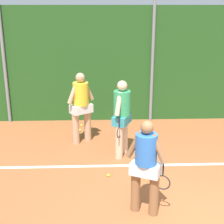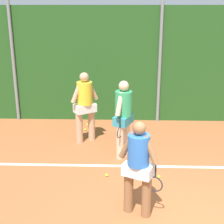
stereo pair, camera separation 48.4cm
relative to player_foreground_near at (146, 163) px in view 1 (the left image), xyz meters
The scene contains 12 objects.
ground_plane 1.71m from the player_foreground_near, 52.55° to the left, with size 24.15×24.15×0.00m, color #A85B33.
hedge_fence_backdrop 5.25m from the player_foreground_near, 80.58° to the left, with size 15.70×0.25×3.57m, color #23511E.
fence_post_left 6.23m from the player_foreground_near, 126.63° to the left, with size 0.10×0.10×3.75m, color gray.
fence_post_center 5.10m from the player_foreground_near, 80.25° to the left, with size 0.10×0.10×3.75m, color gray.
court_baseline_paint 2.21m from the player_foreground_near, 64.60° to the left, with size 11.47×0.10×0.01m, color white.
player_foreground_near is the anchor object (origin of this frame).
player_midcourt 2.39m from the player_foreground_near, 96.18° to the left, with size 0.52×0.82×1.89m.
player_backcourt_far 3.49m from the player_foreground_near, 111.56° to the left, with size 0.69×0.58×1.91m.
tennis_ball_1 1.72m from the player_foreground_near, 115.37° to the left, with size 0.07×0.07×0.07m, color #CCDB33.
tennis_ball_3 1.67m from the player_foreground_near, 67.65° to the left, with size 0.07×0.07×0.07m, color #CCDB33.
tennis_ball_7 4.34m from the player_foreground_near, 109.10° to the left, with size 0.07×0.07×0.07m, color #CCDB33.
tennis_ball_9 4.73m from the player_foreground_near, 107.11° to the left, with size 0.07×0.07×0.07m, color #CCDB33.
Camera 1 is at (-1.62, -4.45, 3.56)m, focal length 52.18 mm.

